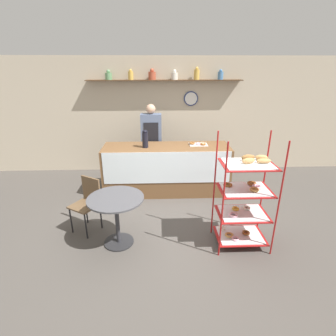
{
  "coord_description": "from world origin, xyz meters",
  "views": [
    {
      "loc": [
        -0.16,
        -3.77,
        2.48
      ],
      "look_at": [
        0.0,
        0.44,
        0.83
      ],
      "focal_mm": 28.0,
      "sensor_mm": 36.0,
      "label": 1
    }
  ],
  "objects_px": {
    "pastry_rack": "(244,198)",
    "coffee_carafe": "(145,139)",
    "person_worker": "(151,141)",
    "donut_tray_counter": "(199,144)",
    "cafe_table": "(116,209)",
    "cafe_chair": "(88,199)"
  },
  "relations": [
    {
      "from": "cafe_chair",
      "to": "donut_tray_counter",
      "type": "relative_size",
      "value": 2.36
    },
    {
      "from": "pastry_rack",
      "to": "coffee_carafe",
      "type": "xyz_separation_m",
      "value": [
        -1.46,
        1.73,
        0.41
      ]
    },
    {
      "from": "cafe_chair",
      "to": "cafe_table",
      "type": "bearing_deg",
      "value": -7.42
    },
    {
      "from": "coffee_carafe",
      "to": "cafe_table",
      "type": "bearing_deg",
      "value": -102.01
    },
    {
      "from": "pastry_rack",
      "to": "donut_tray_counter",
      "type": "relative_size",
      "value": 4.53
    },
    {
      "from": "pastry_rack",
      "to": "coffee_carafe",
      "type": "distance_m",
      "value": 2.3
    },
    {
      "from": "person_worker",
      "to": "cafe_chair",
      "type": "height_order",
      "value": "person_worker"
    },
    {
      "from": "pastry_rack",
      "to": "cafe_chair",
      "type": "distance_m",
      "value": 2.38
    },
    {
      "from": "cafe_chair",
      "to": "donut_tray_counter",
      "type": "xyz_separation_m",
      "value": [
        1.95,
        1.38,
        0.48
      ]
    },
    {
      "from": "pastry_rack",
      "to": "person_worker",
      "type": "height_order",
      "value": "person_worker"
    },
    {
      "from": "pastry_rack",
      "to": "coffee_carafe",
      "type": "relative_size",
      "value": 4.74
    },
    {
      "from": "pastry_rack",
      "to": "donut_tray_counter",
      "type": "xyz_separation_m",
      "value": [
        -0.37,
        1.86,
        0.26
      ]
    },
    {
      "from": "pastry_rack",
      "to": "person_worker",
      "type": "bearing_deg",
      "value": 120.1
    },
    {
      "from": "pastry_rack",
      "to": "cafe_chair",
      "type": "xyz_separation_m",
      "value": [
        -2.32,
        0.47,
        -0.22
      ]
    },
    {
      "from": "cafe_table",
      "to": "cafe_chair",
      "type": "height_order",
      "value": "cafe_chair"
    },
    {
      "from": "person_worker",
      "to": "cafe_chair",
      "type": "distance_m",
      "value": 2.14
    },
    {
      "from": "donut_tray_counter",
      "to": "cafe_table",
      "type": "bearing_deg",
      "value": -128.82
    },
    {
      "from": "pastry_rack",
      "to": "cafe_chair",
      "type": "height_order",
      "value": "pastry_rack"
    },
    {
      "from": "cafe_table",
      "to": "cafe_chair",
      "type": "distance_m",
      "value": 0.66
    },
    {
      "from": "person_worker",
      "to": "donut_tray_counter",
      "type": "relative_size",
      "value": 4.77
    },
    {
      "from": "person_worker",
      "to": "donut_tray_counter",
      "type": "height_order",
      "value": "person_worker"
    },
    {
      "from": "person_worker",
      "to": "cafe_chair",
      "type": "relative_size",
      "value": 2.02
    }
  ]
}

